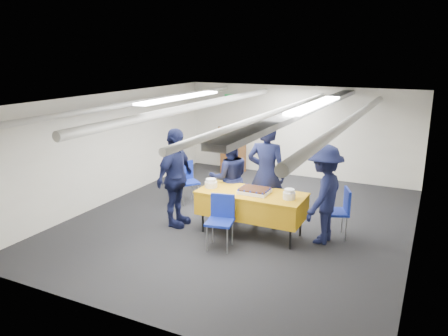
{
  "coord_description": "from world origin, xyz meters",
  "views": [
    {
      "loc": [
        3.12,
        -7.14,
        3.11
      ],
      "look_at": [
        -0.28,
        -0.2,
        1.05
      ],
      "focal_mm": 35.0,
      "sensor_mm": 36.0,
      "label": 1
    }
  ],
  "objects_px": {
    "chair_right": "(340,208)",
    "sailor_c": "(175,178)",
    "sailor_a": "(266,175)",
    "sailor_b": "(229,178)",
    "chair_near": "(221,216)",
    "sailor_d": "(324,194)",
    "chair_left": "(186,178)",
    "serving_table": "(251,204)",
    "podium": "(233,150)",
    "sheet_cake": "(254,191)"
  },
  "relations": [
    {
      "from": "chair_right",
      "to": "sailor_c",
      "type": "relative_size",
      "value": 0.48
    },
    {
      "from": "sailor_a",
      "to": "sailor_b",
      "type": "bearing_deg",
      "value": -8.06
    },
    {
      "from": "chair_right",
      "to": "sailor_a",
      "type": "relative_size",
      "value": 0.45
    },
    {
      "from": "sailor_b",
      "to": "sailor_c",
      "type": "distance_m",
      "value": 1.05
    },
    {
      "from": "chair_near",
      "to": "chair_right",
      "type": "xyz_separation_m",
      "value": [
        1.67,
        1.23,
        0.0
      ]
    },
    {
      "from": "sailor_d",
      "to": "chair_left",
      "type": "bearing_deg",
      "value": -96.93
    },
    {
      "from": "serving_table",
      "to": "sailor_c",
      "type": "xyz_separation_m",
      "value": [
        -1.4,
        -0.22,
        0.35
      ]
    },
    {
      "from": "sailor_c",
      "to": "podium",
      "type": "bearing_deg",
      "value": 8.35
    },
    {
      "from": "sailor_b",
      "to": "sheet_cake",
      "type": "bearing_deg",
      "value": 109.51
    },
    {
      "from": "sailor_c",
      "to": "chair_near",
      "type": "bearing_deg",
      "value": -112.05
    },
    {
      "from": "chair_left",
      "to": "sailor_c",
      "type": "height_order",
      "value": "sailor_c"
    },
    {
      "from": "sheet_cake",
      "to": "sailor_d",
      "type": "bearing_deg",
      "value": 12.84
    },
    {
      "from": "chair_right",
      "to": "sheet_cake",
      "type": "bearing_deg",
      "value": -156.83
    },
    {
      "from": "sailor_a",
      "to": "sailor_b",
      "type": "distance_m",
      "value": 0.78
    },
    {
      "from": "sailor_b",
      "to": "sailor_c",
      "type": "bearing_deg",
      "value": 12.13
    },
    {
      "from": "sheet_cake",
      "to": "podium",
      "type": "relative_size",
      "value": 0.41
    },
    {
      "from": "sheet_cake",
      "to": "sailor_a",
      "type": "bearing_deg",
      "value": 87.47
    },
    {
      "from": "sailor_c",
      "to": "sailor_d",
      "type": "distance_m",
      "value": 2.63
    },
    {
      "from": "sailor_b",
      "to": "sailor_c",
      "type": "height_order",
      "value": "sailor_c"
    },
    {
      "from": "podium",
      "to": "sailor_d",
      "type": "bearing_deg",
      "value": -46.11
    },
    {
      "from": "serving_table",
      "to": "chair_left",
      "type": "xyz_separation_m",
      "value": [
        -1.91,
        0.99,
        -0.03
      ]
    },
    {
      "from": "chair_near",
      "to": "podium",
      "type": "bearing_deg",
      "value": 112.48
    },
    {
      "from": "serving_table",
      "to": "podium",
      "type": "bearing_deg",
      "value": 119.38
    },
    {
      "from": "chair_left",
      "to": "sailor_b",
      "type": "height_order",
      "value": "sailor_b"
    },
    {
      "from": "sailor_b",
      "to": "sailor_a",
      "type": "bearing_deg",
      "value": 142.62
    },
    {
      "from": "serving_table",
      "to": "sheet_cake",
      "type": "relative_size",
      "value": 3.59
    },
    {
      "from": "sheet_cake",
      "to": "sailor_d",
      "type": "xyz_separation_m",
      "value": [
        1.12,
        0.26,
        0.02
      ]
    },
    {
      "from": "chair_right",
      "to": "sailor_d",
      "type": "xyz_separation_m",
      "value": [
        -0.23,
        -0.32,
        0.3
      ]
    },
    {
      "from": "podium",
      "to": "sailor_b",
      "type": "xyz_separation_m",
      "value": [
        1.32,
        -3.02,
        0.19
      ]
    },
    {
      "from": "podium",
      "to": "chair_left",
      "type": "height_order",
      "value": "podium"
    },
    {
      "from": "sheet_cake",
      "to": "chair_near",
      "type": "relative_size",
      "value": 0.59
    },
    {
      "from": "serving_table",
      "to": "sailor_c",
      "type": "relative_size",
      "value": 1.02
    },
    {
      "from": "chair_right",
      "to": "sailor_d",
      "type": "distance_m",
      "value": 0.5
    },
    {
      "from": "sailor_b",
      "to": "sailor_c",
      "type": "xyz_separation_m",
      "value": [
        -0.73,
        -0.75,
        0.11
      ]
    },
    {
      "from": "chair_near",
      "to": "sailor_c",
      "type": "relative_size",
      "value": 0.48
    },
    {
      "from": "chair_left",
      "to": "sailor_c",
      "type": "distance_m",
      "value": 1.36
    },
    {
      "from": "sheet_cake",
      "to": "chair_near",
      "type": "distance_m",
      "value": 0.78
    },
    {
      "from": "chair_left",
      "to": "sailor_c",
      "type": "bearing_deg",
      "value": -67.24
    },
    {
      "from": "chair_right",
      "to": "chair_near",
      "type": "bearing_deg",
      "value": -143.51
    },
    {
      "from": "sailor_c",
      "to": "sheet_cake",
      "type": "bearing_deg",
      "value": -82.74
    },
    {
      "from": "chair_near",
      "to": "sailor_c",
      "type": "height_order",
      "value": "sailor_c"
    },
    {
      "from": "podium",
      "to": "chair_left",
      "type": "relative_size",
      "value": 1.44
    },
    {
      "from": "podium",
      "to": "sailor_c",
      "type": "bearing_deg",
      "value": -81.0
    },
    {
      "from": "sailor_b",
      "to": "sailor_c",
      "type": "relative_size",
      "value": 0.88
    },
    {
      "from": "sheet_cake",
      "to": "podium",
      "type": "bearing_deg",
      "value": 120.01
    },
    {
      "from": "chair_left",
      "to": "sailor_a",
      "type": "relative_size",
      "value": 0.45
    },
    {
      "from": "serving_table",
      "to": "sailor_b",
      "type": "distance_m",
      "value": 0.89
    },
    {
      "from": "sailor_a",
      "to": "sheet_cake",
      "type": "bearing_deg",
      "value": 82.91
    },
    {
      "from": "sailor_a",
      "to": "chair_left",
      "type": "bearing_deg",
      "value": -18.75
    },
    {
      "from": "sheet_cake",
      "to": "sailor_b",
      "type": "distance_m",
      "value": 0.92
    }
  ]
}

